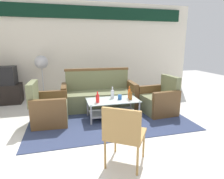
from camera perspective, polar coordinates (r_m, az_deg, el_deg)
The scene contains 16 objects.
ground_plane at distance 3.53m, azimuth 2.92°, elevation -13.13°, with size 14.00×14.00×0.00m, color silver.
wall_back at distance 6.13m, azimuth -5.78°, elevation 12.45°, with size 6.52×0.19×2.80m.
rug at distance 4.26m, azimuth -1.22°, elevation -8.22°, with size 3.27×2.20×0.01m, color #2D3856.
couch at distance 4.80m, azimuth -3.88°, elevation -1.80°, with size 1.83×0.81×0.96m.
armchair_left at distance 4.09m, azimuth -18.32°, elevation -5.65°, with size 0.73×0.79×0.85m.
armchair_right at distance 4.58m, azimuth 13.87°, elevation -3.30°, with size 0.75×0.81×0.85m.
coffee_table at distance 4.14m, azimuth 0.22°, elevation -4.91°, with size 1.10×0.60×0.40m.
bottle_orange at distance 4.22m, azimuth 5.16°, elevation -1.18°, with size 0.06×0.06×0.27m.
bottle_red at distance 3.90m, azimuth -4.32°, elevation -2.65°, with size 0.07×0.07×0.23m.
bottle_clear at distance 4.20m, azimuth 0.13°, elevation -1.31°, with size 0.07×0.07×0.26m.
bottle_brown at distance 4.10m, azimuth 5.52°, elevation -1.83°, with size 0.07×0.07×0.24m.
cup at distance 4.12m, azimuth 2.35°, elevation -2.27°, with size 0.08×0.08×0.10m, color #2659A5.
tv_stand at distance 5.90m, azimuth -29.06°, elevation -1.17°, with size 0.80×0.50×0.52m, color black.
television at distance 5.81m, azimuth -29.61°, elevation 3.62°, with size 0.62×0.47×0.48m.
pedestal_fan at distance 5.65m, azimuth -20.24°, elevation 6.92°, with size 0.36×0.36×1.27m.
wicker_chair at distance 2.48m, azimuth 3.53°, elevation -12.43°, with size 0.67×0.67×0.84m.
Camera 1 is at (-0.97, -3.00, 1.58)m, focal length 30.72 mm.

